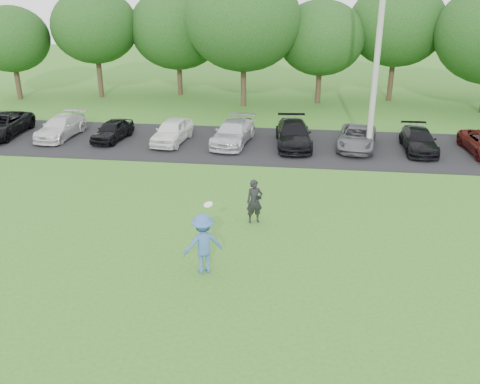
{
  "coord_description": "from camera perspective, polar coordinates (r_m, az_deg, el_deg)",
  "views": [
    {
      "loc": [
        2.14,
        -13.84,
        8.66
      ],
      "look_at": [
        0.0,
        3.5,
        1.3
      ],
      "focal_mm": 40.0,
      "sensor_mm": 36.0,
      "label": 1
    }
  ],
  "objects": [
    {
      "name": "parked_cars",
      "position": [
        28.16,
        0.58,
        6.24
      ],
      "size": [
        30.69,
        4.59,
        1.25
      ],
      "color": "black",
      "rests_on": "parking_lot"
    },
    {
      "name": "tree_row",
      "position": [
        36.8,
        6.29,
        16.87
      ],
      "size": [
        42.39,
        9.85,
        8.64
      ],
      "color": "#38281C",
      "rests_on": "ground"
    },
    {
      "name": "parking_lot",
      "position": [
        28.28,
        2.37,
        5.02
      ],
      "size": [
        32.0,
        6.5,
        0.03
      ],
      "primitive_type": "cube",
      "color": "black",
      "rests_on": "ground"
    },
    {
      "name": "utility_pole",
      "position": [
        26.73,
        14.57,
        15.3
      ],
      "size": [
        0.28,
        0.28,
        10.94
      ],
      "primitive_type": "cylinder",
      "color": "#9E9D99",
      "rests_on": "ground"
    },
    {
      "name": "camera_bystander",
      "position": [
        19.38,
        1.56,
        -1.01
      ],
      "size": [
        0.7,
        0.57,
        1.65
      ],
      "color": "black",
      "rests_on": "ground"
    },
    {
      "name": "ground",
      "position": [
        16.47,
        -1.51,
        -8.9
      ],
      "size": [
        100.0,
        100.0,
        0.0
      ],
      "primitive_type": "plane",
      "color": "#2F6A1E",
      "rests_on": "ground"
    },
    {
      "name": "frisbee_player",
      "position": [
        16.24,
        -3.94,
        -5.52
      ],
      "size": [
        1.43,
        1.19,
        2.33
      ],
      "color": "#38609F",
      "rests_on": "ground"
    }
  ]
}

